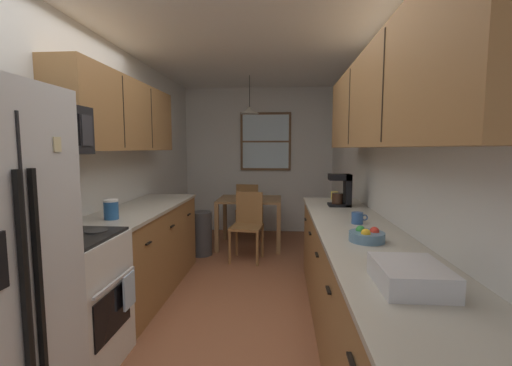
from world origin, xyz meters
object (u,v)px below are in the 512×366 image
dining_table (250,206)px  fruit_bowl (367,236)px  dining_chair_near (248,222)px  mug_by_coffeemaker (357,218)px  stove_range (66,303)px  microwave_over_range (39,129)px  storage_canister (111,209)px  mug_spare (335,195)px  coffee_maker (343,189)px  dish_rack (410,276)px  dining_chair_far (249,207)px  trash_bin (201,233)px

dining_table → fruit_bowl: bearing=-70.4°
dining_chair_near → mug_by_coffeemaker: bearing=-59.4°
stove_range → dining_table: 3.14m
microwave_over_range → storage_canister: size_ratio=3.72×
stove_range → microwave_over_range: microwave_over_range is taller
dining_table → dining_chair_near: (0.03, -0.59, -0.12)m
storage_canister → mug_spare: 2.40m
dining_chair_near → fruit_bowl: size_ratio=4.04×
coffee_maker → storage_canister: bearing=-158.4°
dining_table → dish_rack: size_ratio=2.76×
dining_chair_far → fruit_bowl: 3.66m
microwave_over_range → mug_by_coffeemaker: 2.32m
dining_chair_near → dining_chair_far: bearing=95.0°
coffee_maker → mug_by_coffeemaker: bearing=-91.7°
dining_chair_near → storage_canister: storage_canister is taller
dining_chair_near → dish_rack: bearing=-71.5°
dining_chair_far → fruit_bowl: size_ratio=4.04×
storage_canister → coffee_maker: coffee_maker is taller
dining_chair_far → mug_spare: mug_spare is taller
dining_chair_near → dining_chair_far: 1.18m
microwave_over_range → coffee_maker: size_ratio=1.87×
mug_spare → fruit_bowl: 1.80m
dining_table → storage_canister: size_ratio=5.69×
stove_range → trash_bin: (0.29, 2.53, -0.17)m
microwave_over_range → storage_canister: (0.11, 0.65, -0.63)m
dining_table → mug_spare: bearing=-44.7°
dining_chair_near → fruit_bowl: fruit_bowl is taller
mug_by_coffeemaker → fruit_bowl: (-0.05, -0.52, -0.01)m
microwave_over_range → dining_chair_near: bearing=66.0°
coffee_maker → fruit_bowl: bearing=-93.3°
stove_range → storage_canister: 0.82m
dining_table → storage_canister: 2.56m
dining_table → dining_chair_near: size_ratio=1.04×
stove_range → trash_bin: bearing=83.4°
dining_chair_near → mug_by_coffeemaker: 2.11m
microwave_over_range → coffee_maker: (2.15, 1.46, -0.54)m
fruit_bowl → storage_canister: bearing=164.9°
microwave_over_range → trash_bin: size_ratio=1.00×
mug_spare → fruit_bowl: (-0.07, -1.80, -0.01)m
dining_chair_near → fruit_bowl: bearing=-66.5°
dining_chair_near → microwave_over_range: bearing=-114.0°
microwave_over_range → dining_chair_near: (1.08, 2.41, -1.11)m
dining_chair_near → storage_canister: 2.07m
dining_chair_far → fruit_bowl: fruit_bowl is taller
mug_spare → stove_range: bearing=-136.7°
dining_chair_near → mug_spare: size_ratio=7.59×
mug_by_coffeemaker → dish_rack: size_ratio=0.37×
stove_range → dining_chair_far: size_ratio=1.22×
dish_rack → coffee_maker: bearing=88.1°
storage_canister → dish_rack: 2.34m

